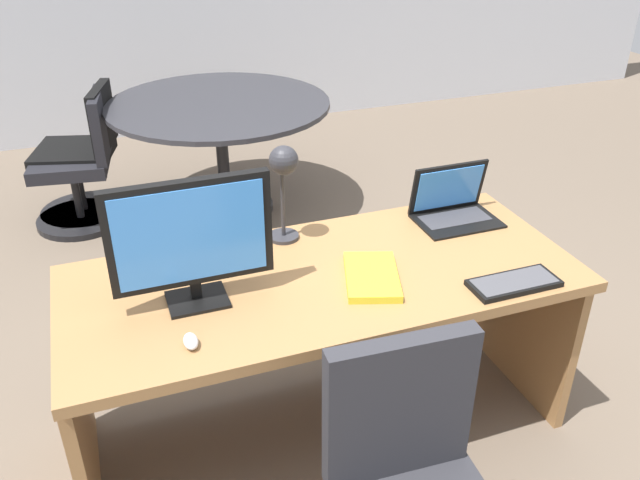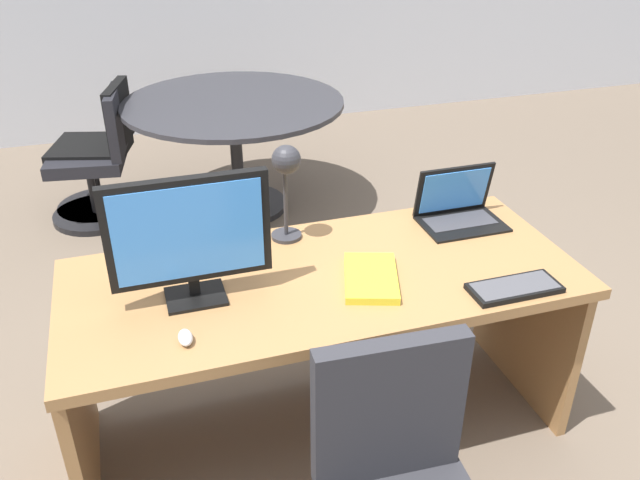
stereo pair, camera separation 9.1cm
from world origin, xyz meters
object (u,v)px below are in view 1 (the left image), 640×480
at_px(mouse, 191,341).
at_px(meeting_chair_near, 81,172).
at_px(monitor, 191,237).
at_px(keyboard, 514,283).
at_px(laptop, 452,202).
at_px(meeting_table, 221,129).
at_px(desk_lamp, 284,173).
at_px(desk, 319,311).
at_px(meeting_chair_far, 84,164).
at_px(book, 372,276).
at_px(coffee_mug, 145,253).

relative_size(mouse, meeting_chair_near, 0.09).
bearing_deg(mouse, monitor, 74.57).
xyz_separation_m(keyboard, meeting_chair_near, (-1.41, 2.55, -0.40)).
relative_size(laptop, meeting_table, 0.24).
bearing_deg(desk_lamp, meeting_chair_near, 110.98).
relative_size(keyboard, mouse, 4.04).
bearing_deg(desk, meeting_chair_near, 110.23).
height_order(keyboard, meeting_chair_far, meeting_chair_far).
relative_size(laptop, mouse, 4.23).
distance_m(laptop, desk_lamp, 0.75).
bearing_deg(desk_lamp, mouse, -131.57).
xyz_separation_m(monitor, meeting_table, (0.53, 2.13, -0.42)).
xyz_separation_m(desk, monitor, (-0.46, -0.06, 0.45)).
distance_m(keyboard, desk_lamp, 0.92).
bearing_deg(monitor, meeting_chair_far, 97.87).
height_order(desk, laptop, laptop).
height_order(monitor, meeting_chair_near, monitor).
height_order(mouse, book, mouse).
height_order(coffee_mug, meeting_table, coffee_mug).
bearing_deg(coffee_mug, meeting_chair_far, 95.43).
relative_size(mouse, meeting_table, 0.06).
bearing_deg(book, monitor, 172.67).
relative_size(meeting_table, meeting_chair_near, 1.65).
relative_size(laptop, desk_lamp, 0.84).
distance_m(monitor, meeting_chair_far, 2.47).
bearing_deg(meeting_table, meeting_chair_far, 164.20).
relative_size(keyboard, coffee_mug, 3.24).
distance_m(mouse, book, 0.69).
distance_m(monitor, meeting_chair_near, 2.38).
bearing_deg(laptop, mouse, -157.52).
bearing_deg(desk, laptop, 16.47).
xyz_separation_m(laptop, book, (-0.51, -0.34, -0.06)).
bearing_deg(book, desk, 135.89).
height_order(keyboard, book, book).
bearing_deg(meeting_chair_near, monitor, -81.21).
bearing_deg(desk, meeting_chair_far, 108.87).
height_order(meeting_table, meeting_chair_near, meeting_chair_near).
bearing_deg(meeting_chair_far, meeting_chair_near, -101.69).
height_order(desk_lamp, book, desk_lamp).
bearing_deg(desk_lamp, laptop, -3.04).
xyz_separation_m(mouse, meeting_chair_far, (-0.26, 2.60, -0.40)).
height_order(laptop, meeting_chair_near, laptop).
bearing_deg(coffee_mug, desk_lamp, -1.57).
distance_m(monitor, laptop, 1.16).
distance_m(keyboard, meeting_table, 2.47).
xyz_separation_m(laptop, coffee_mug, (-1.25, 0.05, -0.02)).
distance_m(desk, book, 0.29).
height_order(desk_lamp, coffee_mug, desk_lamp).
bearing_deg(monitor, mouse, -105.43).
height_order(desk, book, book).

